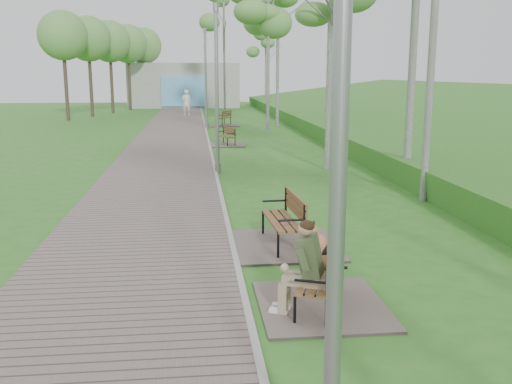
# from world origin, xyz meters

# --- Properties ---
(walkway) EXTENTS (3.50, 67.00, 0.04)m
(walkway) POSITION_xyz_m (-1.75, 21.50, 0.02)
(walkway) COLOR #72635D
(walkway) RESTS_ON ground
(kerb) EXTENTS (0.10, 67.00, 0.05)m
(kerb) POSITION_xyz_m (0.00, 21.50, 0.03)
(kerb) COLOR #999993
(kerb) RESTS_ON ground
(embankment) EXTENTS (14.00, 70.00, 1.60)m
(embankment) POSITION_xyz_m (12.00, 20.00, 0.00)
(embankment) COLOR #46812F
(embankment) RESTS_ON ground
(building_north) EXTENTS (10.00, 5.20, 4.00)m
(building_north) POSITION_xyz_m (-1.50, 50.97, 1.99)
(building_north) COLOR #9E9E99
(building_north) RESTS_ON ground
(bench_main) EXTENTS (1.70, 1.89, 1.48)m
(bench_main) POSITION_xyz_m (0.93, 3.73, 0.41)
(bench_main) COLOR #72635D
(bench_main) RESTS_ON ground
(bench_second) EXTENTS (1.93, 2.14, 1.18)m
(bench_second) POSITION_xyz_m (0.91, 6.57, 0.22)
(bench_second) COLOR #72635D
(bench_second) RESTS_ON ground
(bench_third) EXTENTS (1.56, 1.73, 0.96)m
(bench_third) POSITION_xyz_m (0.71, 21.58, 0.17)
(bench_third) COLOR #72635D
(bench_third) RESTS_ON ground
(bench_far) EXTENTS (1.82, 2.02, 1.12)m
(bench_far) POSITION_xyz_m (1.11, 31.16, 0.21)
(bench_far) COLOR #72635D
(bench_far) RESTS_ON ground
(lamp_post_near) EXTENTS (0.21, 0.21, 5.34)m
(lamp_post_near) POSITION_xyz_m (0.32, 0.38, 2.50)
(lamp_post_near) COLOR gray
(lamp_post_near) RESTS_ON ground
(lamp_post_second) EXTENTS (0.20, 0.20, 5.18)m
(lamp_post_second) POSITION_xyz_m (0.08, 14.65, 2.42)
(lamp_post_second) COLOR gray
(lamp_post_second) RESTS_ON ground
(lamp_post_third) EXTENTS (0.21, 0.21, 5.55)m
(lamp_post_third) POSITION_xyz_m (0.06, 29.44, 2.59)
(lamp_post_third) COLOR gray
(lamp_post_third) RESTS_ON ground
(lamp_post_far) EXTENTS (0.21, 0.21, 5.47)m
(lamp_post_far) POSITION_xyz_m (0.44, 49.13, 2.56)
(lamp_post_far) COLOR gray
(lamp_post_far) RESTS_ON ground
(pedestrian_near) EXTENTS (0.76, 0.56, 1.91)m
(pedestrian_near) POSITION_xyz_m (-1.18, 39.75, 0.95)
(pedestrian_near) COLOR white
(pedestrian_near) RESTS_ON ground
(pedestrian_far) EXTENTS (1.09, 0.96, 1.88)m
(pedestrian_far) POSITION_xyz_m (-2.05, 49.10, 0.94)
(pedestrian_far) COLOR #A1948C
(pedestrian_far) RESTS_ON ground
(birch_distant_a) EXTENTS (2.38, 2.38, 8.88)m
(birch_distant_a) POSITION_xyz_m (1.57, 37.94, 6.97)
(birch_distant_a) COLOR silver
(birch_distant_a) RESTS_ON ground
(birch_distant_b) EXTENTS (2.27, 2.27, 7.58)m
(birch_distant_b) POSITION_xyz_m (5.89, 48.89, 5.95)
(birch_distant_b) COLOR silver
(birch_distant_b) RESTS_ON ground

